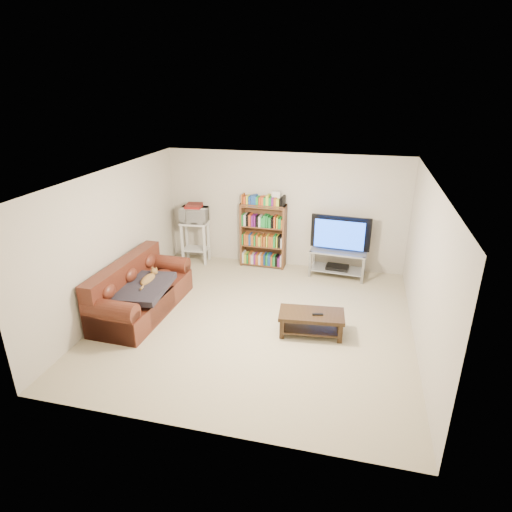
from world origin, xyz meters
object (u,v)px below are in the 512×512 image
(tv_stand, at_px, (338,259))
(coffee_table, at_px, (311,319))
(bookshelf, at_px, (263,235))
(sofa, at_px, (139,294))

(tv_stand, bearing_deg, coffee_table, -91.67)
(tv_stand, distance_m, bookshelf, 1.63)
(sofa, distance_m, coffee_table, 2.97)
(coffee_table, xyz_separation_m, bookshelf, (-1.33, 2.46, 0.45))
(tv_stand, relative_size, bookshelf, 0.83)
(coffee_table, bearing_deg, sofa, 173.71)
(coffee_table, distance_m, tv_stand, 2.31)
(sofa, height_order, coffee_table, sofa)
(coffee_table, height_order, tv_stand, tv_stand)
(coffee_table, bearing_deg, tv_stand, 78.06)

